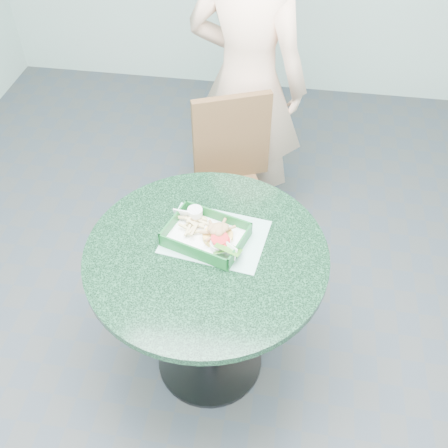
# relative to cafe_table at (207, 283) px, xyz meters

# --- Properties ---
(floor) EXTENTS (4.00, 5.00, 0.02)m
(floor) POSITION_rel_cafe_table_xyz_m (0.00, 0.00, -0.58)
(floor) COLOR #303335
(floor) RESTS_ON ground
(cafe_table) EXTENTS (0.90, 0.90, 0.75)m
(cafe_table) POSITION_rel_cafe_table_xyz_m (0.00, 0.00, 0.00)
(cafe_table) COLOR #2C2C2F
(cafe_table) RESTS_ON floor
(dining_chair) EXTENTS (0.38, 0.38, 0.93)m
(dining_chair) POSITION_rel_cafe_table_xyz_m (-0.02, 0.71, -0.05)
(dining_chair) COLOR black
(dining_chair) RESTS_ON floor
(diner_person) EXTENTS (0.79, 0.62, 1.90)m
(diner_person) POSITION_rel_cafe_table_xyz_m (0.02, 1.06, 0.37)
(diner_person) COLOR beige
(diner_person) RESTS_ON floor
(placemat) EXTENTS (0.41, 0.33, 0.00)m
(placemat) POSITION_rel_cafe_table_xyz_m (0.02, 0.08, 0.17)
(placemat) COLOR #8FC2B4
(placemat) RESTS_ON cafe_table
(food_basket) EXTENTS (0.28, 0.21, 0.06)m
(food_basket) POSITION_rel_cafe_table_xyz_m (-0.01, 0.05, 0.19)
(food_basket) COLOR #135823
(food_basket) RESTS_ON placemat
(crab_sandwich) EXTENTS (0.11, 0.11, 0.07)m
(crab_sandwich) POSITION_rel_cafe_table_xyz_m (0.03, 0.07, 0.22)
(crab_sandwich) COLOR gold
(crab_sandwich) RESTS_ON food_basket
(fries_pile) EXTENTS (0.13, 0.14, 0.04)m
(fries_pile) POSITION_rel_cafe_table_xyz_m (-0.08, 0.09, 0.21)
(fries_pile) COLOR #CFB779
(fries_pile) RESTS_ON food_basket
(sauce_ramekin) EXTENTS (0.06, 0.06, 0.03)m
(sauce_ramekin) POSITION_rel_cafe_table_xyz_m (-0.09, 0.13, 0.22)
(sauce_ramekin) COLOR white
(sauce_ramekin) RESTS_ON food_basket
(garnish_cup) EXTENTS (0.12, 0.11, 0.05)m
(garnish_cup) POSITION_rel_cafe_table_xyz_m (0.07, 0.03, 0.21)
(garnish_cup) COLOR white
(garnish_cup) RESTS_ON food_basket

